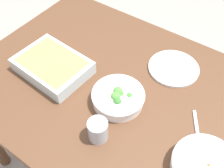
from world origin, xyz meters
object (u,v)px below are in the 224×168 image
(baking_dish, at_px, (53,65))
(spoon_by_stew, at_px, (198,137))
(side_plate, at_px, (174,68))
(stew_bowl, at_px, (205,167))
(broccoli_bowl, at_px, (118,97))
(drink_cup, at_px, (98,131))

(baking_dish, xyz_separation_m, spoon_by_stew, (-0.64, -0.06, -0.03))
(baking_dish, bearing_deg, side_plate, -143.62)
(baking_dish, relative_size, spoon_by_stew, 1.96)
(stew_bowl, relative_size, broccoli_bowl, 1.07)
(stew_bowl, distance_m, drink_cup, 0.37)
(broccoli_bowl, height_order, baking_dish, broccoli_bowl)
(spoon_by_stew, bearing_deg, stew_bowl, 120.87)
(baking_dish, relative_size, side_plate, 1.43)
(baking_dish, distance_m, side_plate, 0.52)
(stew_bowl, bearing_deg, spoon_by_stew, -59.13)
(spoon_by_stew, bearing_deg, baking_dish, 5.10)
(baking_dish, distance_m, spoon_by_stew, 0.65)
(side_plate, distance_m, spoon_by_stew, 0.34)
(baking_dish, distance_m, drink_cup, 0.38)
(side_plate, xyz_separation_m, spoon_by_stew, (-0.22, 0.25, -0.00))
(baking_dish, bearing_deg, spoon_by_stew, -174.90)
(stew_bowl, height_order, baking_dish, baking_dish)
(baking_dish, bearing_deg, drink_cup, 157.79)
(baking_dish, height_order, spoon_by_stew, baking_dish)
(broccoli_bowl, distance_m, baking_dish, 0.32)
(stew_bowl, relative_size, baking_dish, 0.71)
(broccoli_bowl, bearing_deg, spoon_by_stew, -174.06)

